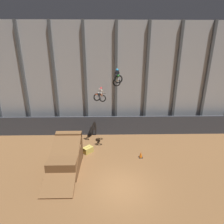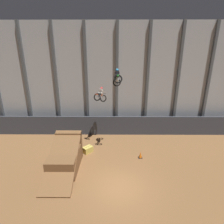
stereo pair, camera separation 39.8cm
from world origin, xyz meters
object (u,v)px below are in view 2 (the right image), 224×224
Objects in this scene: rider_bike_left_air at (101,95)px; rider_bike_right_air at (117,78)px; dirt_ramp at (66,157)px; traffic_cone_near_ramp at (140,155)px; hay_bale_trackside at (88,149)px.

rider_bike_left_air is 1.06× the size of rider_bike_right_air.
dirt_ramp is at bearing -98.13° from rider_bike_left_air.
rider_bike_right_air is 7.15m from traffic_cone_near_ramp.
traffic_cone_near_ramp is at bearing -10.96° from hay_bale_trackside.
rider_bike_left_air is at bearing 63.53° from hay_bale_trackside.
hay_bale_trackside is at bearing -94.35° from rider_bike_left_air.
rider_bike_right_air is 2.94× the size of traffic_cone_near_ramp.
rider_bike_left_air reaches higher than dirt_ramp.
dirt_ramp is 2.97× the size of rider_bike_right_air.
dirt_ramp is 2.80× the size of rider_bike_left_air.
rider_bike_right_air reaches higher than hay_bale_trackside.
dirt_ramp is at bearing -148.31° from rider_bike_right_air.
rider_bike_left_air is 2.97m from rider_bike_right_air.
rider_bike_right_air is 1.60× the size of hay_bale_trackside.
dirt_ramp reaches higher than traffic_cone_near_ramp.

